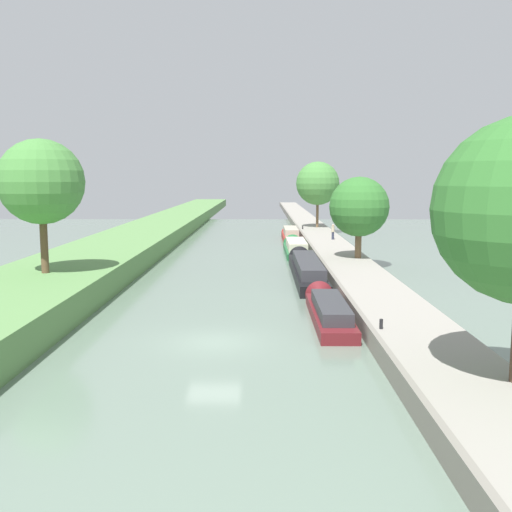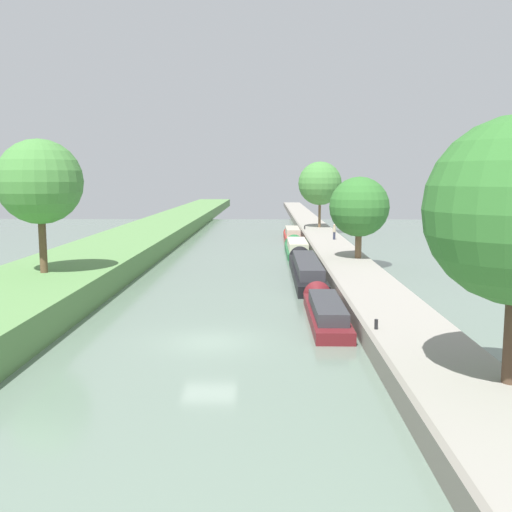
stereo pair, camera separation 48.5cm
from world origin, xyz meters
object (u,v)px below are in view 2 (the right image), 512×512
Objects in this scene: narrowboat_maroon at (325,309)px; mooring_bollard_near at (376,324)px; narrowboat_black at (306,268)px; narrowboat_green at (296,247)px; narrowboat_red at (292,235)px; person_walking at (334,232)px; mooring_bollard_far at (305,227)px.

narrowboat_maroon is 5.94m from mooring_bollard_near.
narrowboat_green is at bearing 90.04° from narrowboat_black.
narrowboat_black is at bearing 90.69° from narrowboat_maroon.
person_walking reaches higher than narrowboat_red.
person_walking reaches higher than narrowboat_black.
narrowboat_black is 19.29m from mooring_bollard_near.
narrowboat_black is 1.56× the size of narrowboat_red.
narrowboat_maroon is at bearing -89.31° from narrowboat_black.
mooring_bollard_far is at bearing 90.00° from mooring_bollard_near.
narrowboat_green is 25.47× the size of mooring_bollard_far.
narrowboat_black is 37.24× the size of mooring_bollard_near.
narrowboat_green is 6.90× the size of person_walking.
narrowboat_green is at bearing -96.43° from mooring_bollard_far.
narrowboat_green is (-0.01, 14.39, -0.09)m from narrowboat_black.
narrowboat_black reaches higher than mooring_bollard_near.
mooring_bollard_near is at bearing -90.00° from mooring_bollard_far.
narrowboat_green is 16.99m from mooring_bollard_far.
narrowboat_black is (-0.16, 13.54, 0.14)m from narrowboat_maroon.
narrowboat_green reaches higher than mooring_bollard_near.
person_walking is 3.69× the size of mooring_bollard_near.
mooring_bollard_near is (1.89, -19.19, 0.49)m from narrowboat_black.
narrowboat_maroon is at bearing -89.65° from narrowboat_green.
mooring_bollard_near is at bearing -86.76° from narrowboat_green.
person_walking is 37.85m from mooring_bollard_near.
narrowboat_red reaches higher than mooring_bollard_far.
person_walking is 12.92m from mooring_bollard_far.
narrowboat_black is 26.79m from narrowboat_red.
mooring_bollard_near is 50.45m from mooring_bollard_far.
narrowboat_black is at bearing -103.00° from person_walking.
narrowboat_black is 19.10m from person_walking.
narrowboat_maroon is 22.87× the size of mooring_bollard_near.
person_walking is at bearing 77.00° from narrowboat_black.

